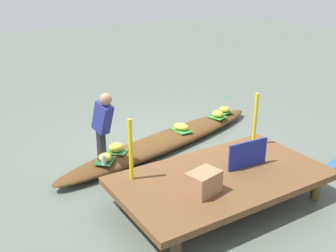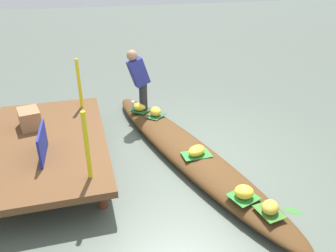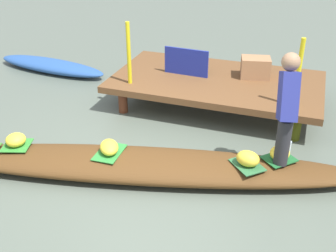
{
  "view_description": "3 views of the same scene",
  "coord_description": "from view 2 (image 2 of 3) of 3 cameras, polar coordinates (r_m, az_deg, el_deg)",
  "views": [
    {
      "loc": [
        3.8,
        6.17,
        3.23
      ],
      "look_at": [
        0.05,
        0.12,
        0.49
      ],
      "focal_mm": 41.87,
      "sensor_mm": 36.0,
      "label": 1
    },
    {
      "loc": [
        -4.6,
        1.57,
        3.0
      ],
      "look_at": [
        0.47,
        0.17,
        0.38
      ],
      "focal_mm": 36.22,
      "sensor_mm": 36.0,
      "label": 2
    },
    {
      "loc": [
        1.66,
        -3.76,
        2.87
      ],
      "look_at": [
        0.26,
        0.24,
        0.57
      ],
      "focal_mm": 44.42,
      "sensor_mm": 36.0,
      "label": 3
    }
  ],
  "objects": [
    {
      "name": "leaf_mat_3",
      "position": [
        6.57,
        -2.1,
        1.78
      ],
      "size": [
        0.46,
        0.46,
        0.01
      ],
      "primitive_type": "cube",
      "rotation": [
        0.0,
        0.0,
        2.34
      ],
      "color": "#2D653A",
      "rests_on": "vendor_boat"
    },
    {
      "name": "drifting_plant_0",
      "position": [
        4.9,
        20.27,
        -13.21
      ],
      "size": [
        0.25,
        0.24,
        0.01
      ],
      "primitive_type": "ellipsoid",
      "rotation": [
        0.0,
        0.0,
        0.72
      ],
      "color": "#377B2E",
      "rests_on": "ground"
    },
    {
      "name": "produce_crate",
      "position": [
        6.08,
        -22.27,
        1.17
      ],
      "size": [
        0.5,
        0.41,
        0.31
      ],
      "primitive_type": "cube",
      "rotation": [
        0.0,
        0.0,
        0.22
      ],
      "color": "#9F6F4B",
      "rests_on": "dock_platform"
    },
    {
      "name": "railing_post_east",
      "position": [
        6.53,
        -14.71,
        6.92
      ],
      "size": [
        0.06,
        0.06,
        0.93
      ],
      "primitive_type": "cylinder",
      "color": "yellow",
      "rests_on": "dock_platform"
    },
    {
      "name": "leaf_mat_2",
      "position": [
        4.53,
        12.57,
        -11.54
      ],
      "size": [
        0.4,
        0.41,
        0.01
      ],
      "primitive_type": "cube",
      "rotation": [
        0.0,
        0.0,
        1.88
      ],
      "color": "#308330",
      "rests_on": "vendor_boat"
    },
    {
      "name": "leaf_mat_4",
      "position": [
        4.38,
        16.69,
        -13.64
      ],
      "size": [
        0.38,
        0.31,
        0.01
      ],
      "primitive_type": "cube",
      "rotation": [
        0.0,
        0.0,
        0.15
      ],
      "color": "#3D772B",
      "rests_on": "vendor_boat"
    },
    {
      "name": "banana_bunch_1",
      "position": [
        6.78,
        -4.8,
        3.25
      ],
      "size": [
        0.29,
        0.31,
        0.16
      ],
      "primitive_type": "ellipsoid",
      "rotation": [
        0.0,
        0.0,
        4.36
      ],
      "color": "yellow",
      "rests_on": "vendor_boat"
    },
    {
      "name": "water_bottle",
      "position": [
        6.83,
        -5.92,
        3.44
      ],
      "size": [
        0.07,
        0.07,
        0.18
      ],
      "primitive_type": "cylinder",
      "color": "silver",
      "rests_on": "vendor_boat"
    },
    {
      "name": "railing_post_west",
      "position": [
        4.32,
        -13.49,
        -3.26
      ],
      "size": [
        0.06,
        0.06,
        0.93
      ],
      "primitive_type": "cylinder",
      "color": "yellow",
      "rests_on": "dock_platform"
    },
    {
      "name": "canal_water",
      "position": [
        5.72,
        2.94,
        -5.23
      ],
      "size": [
        40.0,
        40.0,
        0.0
      ],
      "primitive_type": "plane",
      "color": "#555F54",
      "rests_on": "ground"
    },
    {
      "name": "banana_bunch_0",
      "position": [
        5.26,
        4.85,
        -4.15
      ],
      "size": [
        0.35,
        0.38,
        0.14
      ],
      "primitive_type": "ellipsoid",
      "rotation": [
        0.0,
        0.0,
        5.26
      ],
      "color": "yellow",
      "rests_on": "vendor_boat"
    },
    {
      "name": "banana_bunch_3",
      "position": [
        6.53,
        -2.11,
        2.46
      ],
      "size": [
        0.3,
        0.26,
        0.17
      ],
      "primitive_type": "ellipsoid",
      "rotation": [
        0.0,
        0.0,
        6.07
      ],
      "color": "yellow",
      "rests_on": "vendor_boat"
    },
    {
      "name": "market_banner",
      "position": [
        5.09,
        -20.37,
        -2.72
      ],
      "size": [
        0.72,
        0.07,
        0.43
      ],
      "primitive_type": "cube",
      "rotation": [
        0.0,
        0.0,
        -0.05
      ],
      "color": "navy",
      "rests_on": "dock_platform"
    },
    {
      "name": "dock_platform",
      "position": [
        5.66,
        -19.68,
        -2.75
      ],
      "size": [
        3.2,
        1.8,
        0.44
      ],
      "color": "brown",
      "rests_on": "ground"
    },
    {
      "name": "leaf_mat_1",
      "position": [
        6.81,
        -4.78,
        2.64
      ],
      "size": [
        0.45,
        0.45,
        0.01
      ],
      "primitive_type": "cube",
      "rotation": [
        0.0,
        0.0,
        0.82
      ],
      "color": "#1D5C2C",
      "rests_on": "vendor_boat"
    },
    {
      "name": "leaf_mat_0",
      "position": [
        5.3,
        4.82,
        -4.81
      ],
      "size": [
        0.3,
        0.45,
        0.01
      ],
      "primitive_type": "cube",
      "rotation": [
        0.0,
        0.0,
        1.61
      ],
      "color": "#2E8637",
      "rests_on": "vendor_boat"
    },
    {
      "name": "vendor_person",
      "position": [
        6.56,
        -4.93,
        8.21
      ],
      "size": [
        0.28,
        0.46,
        1.24
      ],
      "color": "#28282D",
      "rests_on": "vendor_boat"
    },
    {
      "name": "banana_bunch_2",
      "position": [
        4.48,
        12.67,
        -10.76
      ],
      "size": [
        0.26,
        0.27,
        0.16
      ],
      "primitive_type": "ellipsoid",
      "rotation": [
        0.0,
        0.0,
        3.05
      ],
      "color": "yellow",
      "rests_on": "vendor_boat"
    },
    {
      "name": "banana_bunch_4",
      "position": [
        4.34,
        16.81,
        -12.94
      ],
      "size": [
        0.32,
        0.31,
        0.14
      ],
      "primitive_type": "ellipsoid",
      "rotation": [
        0.0,
        0.0,
        2.41
      ],
      "color": "gold",
      "rests_on": "vendor_boat"
    },
    {
      "name": "vendor_boat",
      "position": [
        5.65,
        2.97,
        -4.14
      ],
      "size": [
        5.21,
        1.97,
        0.25
      ],
      "primitive_type": "ellipsoid",
      "rotation": [
        0.0,
        0.0,
        0.24
      ],
      "color": "#513317",
      "rests_on": "ground"
    }
  ]
}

